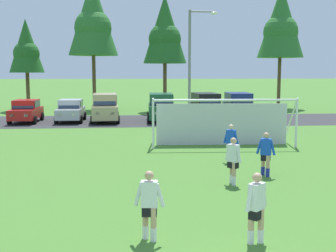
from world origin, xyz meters
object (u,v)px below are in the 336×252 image
Objects in this scene: player_striker_near at (149,206)px; player_defender_far at (266,154)px; parked_car_slot_center at (161,107)px; parked_car_slot_center_right at (206,106)px; parked_car_slot_far_left at (26,111)px; street_lamp at (192,68)px; parked_car_slot_left at (71,110)px; player_midfield_center at (231,143)px; soccer_goal at (223,121)px; player_winger_left at (233,161)px; player_winger_right at (256,208)px; parked_car_slot_right at (238,106)px; soccer_ball at (151,210)px; parked_car_slot_center_left at (105,107)px.

player_striker_near is 1.00× the size of player_defender_far.
parked_car_slot_center_right is (3.60, 0.37, 0.00)m from parked_car_slot_center.
street_lamp is (12.10, -4.63, 3.21)m from parked_car_slot_far_left.
parked_car_slot_left is (3.34, 0.12, 0.00)m from parked_car_slot_far_left.
soccer_goal is at bearing 82.85° from player_midfield_center.
parked_car_slot_center is 0.59× the size of street_lamp.
parked_car_slot_center is (1.86, 23.66, 0.29)m from player_striker_near.
parked_car_slot_center is (-2.71, 17.88, 0.29)m from player_defender_far.
player_winger_right is at bearing -97.53° from player_winger_left.
soccer_goal is 1.60× the size of parked_car_slot_right.
soccer_goal reaches higher than soccer_ball.
player_defender_far is (4.57, 5.78, 0.00)m from player_striker_near.
parked_car_slot_left is (-9.47, 11.46, -0.42)m from soccer_goal.
soccer_goal is 1.78× the size of parked_car_slot_left.
player_midfield_center and player_defender_far have the same top height.
player_winger_right is (2.29, -2.24, 0.71)m from soccer_ball.
parked_car_slot_left is at bearing 102.08° from player_striker_near.
player_winger_right is 0.35× the size of parked_car_slot_center.
soccer_ball is at bearing -76.67° from parked_car_slot_left.
parked_car_slot_center_left is 10.66m from parked_car_slot_right.
parked_car_slot_right reaches higher than soccer_ball.
soccer_goal is 7.89m from player_winger_left.
player_winger_right is 25.44m from parked_car_slot_left.
player_winger_left is (2.96, 2.83, 0.71)m from soccer_ball.
soccer_ball is at bearing -136.28° from player_winger_left.
soccer_goal reaches higher than parked_car_slot_left.
player_striker_near is 9.10m from player_midfield_center.
parked_car_slot_center is at bearing -174.20° from parked_car_slot_center_right.
player_defender_far is 18.27m from parked_car_slot_center_right.
player_striker_near is at bearing -94.49° from parked_car_slot_center.
soccer_ball is 5.98m from player_defender_far.
parked_car_slot_far_left is at bearing 111.34° from soccer_ball.
parked_car_slot_center is (6.97, -0.25, 0.24)m from parked_car_slot_left.
parked_car_slot_center_left reaches higher than player_striker_near.
street_lamp reaches higher than parked_car_slot_center_left.
parked_car_slot_left is 0.90× the size of parked_car_slot_center_left.
parked_car_slot_center_left is (-2.58, 21.82, 1.00)m from soccer_ball.
player_winger_right is (-1.43, -8.65, 0.00)m from player_midfield_center.
parked_car_slot_right is (6.31, 0.66, 0.00)m from parked_car_slot_center.
street_lamp is at bearing -131.23° from parked_car_slot_right.
player_defender_far is 22.22m from parked_car_slot_far_left.
soccer_goal is 6.69m from player_defender_far.
soccer_goal is at bearing -41.52° from parked_car_slot_far_left.
soccer_goal is 4.56× the size of player_winger_left.
soccer_ball is 23.89m from parked_car_slot_right.
parked_car_slot_center_right is (5.34, 22.18, 1.00)m from soccer_ball.
player_striker_near is 2.43m from player_winger_right.
parked_car_slot_left is (-9.68, 18.13, 0.05)m from player_defender_far.
player_midfield_center is 18.02m from parked_car_slot_left.
player_midfield_center is at bearing 80.64° from player_winger_right.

